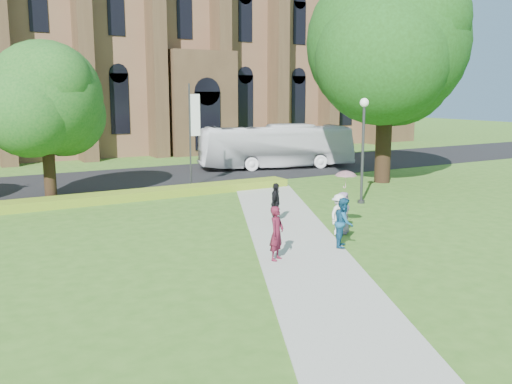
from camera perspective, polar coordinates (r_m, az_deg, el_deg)
ground at (r=19.75m, az=6.08°, el=-6.43°), size 160.00×160.00×0.00m
road at (r=37.41m, az=-12.28°, el=1.29°), size 160.00×10.00×0.02m
footpath at (r=20.52m, az=4.43°, el=-5.70°), size 15.58×28.54×0.04m
flower_hedge at (r=30.38m, az=-11.91°, el=-0.30°), size 18.00×1.40×0.45m
cathedral at (r=59.39m, az=-9.33°, el=17.14°), size 52.60×18.25×28.00m
streetlamp at (r=28.79m, az=10.67°, el=5.35°), size 0.44×0.44×5.24m
large_tree at (r=35.83m, az=12.99°, el=14.29°), size 9.60×9.60×13.20m
street_tree_1 at (r=30.20m, az=-20.36°, el=8.78°), size 5.60×5.60×8.05m
banner_pole_0 at (r=33.31m, az=-6.45°, el=6.25°), size 0.70×0.10×6.00m
tour_coach at (r=41.60m, az=2.05°, el=4.59°), size 11.62×5.38×3.15m
pedestrian_0 at (r=18.91m, az=2.08°, el=-4.15°), size 0.79×0.72×1.81m
pedestrian_1 at (r=20.74m, az=8.78°, el=-3.02°), size 1.09×1.10×1.79m
pedestrian_2 at (r=22.39m, az=8.30°, el=-2.24°), size 1.20×0.98×1.63m
pedestrian_3 at (r=24.23m, az=1.97°, el=-1.10°), size 1.00×1.00×1.71m
pedestrian_4 at (r=22.70m, az=8.68°, el=-2.05°), size 0.96×0.91×1.65m
parasol at (r=22.67m, az=8.96°, el=0.99°), size 1.03×1.03×0.73m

